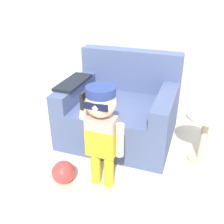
{
  "coord_description": "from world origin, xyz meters",
  "views": [
    {
      "loc": [
        0.84,
        -2.26,
        1.61
      ],
      "look_at": [
        0.13,
        -0.26,
        0.5
      ],
      "focal_mm": 42.0,
      "sensor_mm": 36.0,
      "label": 1
    }
  ],
  "objects": [
    {
      "name": "toy_ball",
      "position": [
        -0.15,
        -0.73,
        0.1
      ],
      "size": [
        0.2,
        0.2,
        0.2
      ],
      "color": "#D13838",
      "rests_on": "ground_plane"
    },
    {
      "name": "person_child",
      "position": [
        0.18,
        -0.64,
        0.6
      ],
      "size": [
        0.37,
        0.28,
        0.9
      ],
      "color": "gold",
      "rests_on": "ground_plane"
    },
    {
      "name": "ground_plane",
      "position": [
        0.0,
        0.0,
        0.0
      ],
      "size": [
        10.0,
        10.0,
        0.0
      ],
      "primitive_type": "plane",
      "color": "beige"
    },
    {
      "name": "armchair",
      "position": [
        0.08,
        0.18,
        0.31
      ],
      "size": [
        1.16,
        0.97,
        0.89
      ],
      "color": "#475684",
      "rests_on": "ground_plane"
    },
    {
      "name": "side_table",
      "position": [
        0.96,
        0.01,
        0.29
      ],
      "size": [
        0.38,
        0.38,
        0.49
      ],
      "color": "beige",
      "rests_on": "ground_plane"
    },
    {
      "name": "wall_back",
      "position": [
        0.0,
        0.71,
        1.3
      ],
      "size": [
        10.0,
        0.05,
        2.6
      ],
      "color": "silver",
      "rests_on": "ground_plane"
    }
  ]
}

